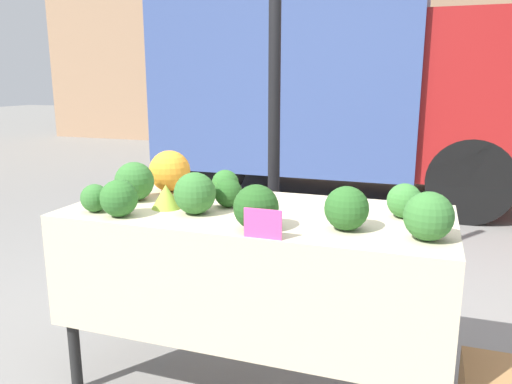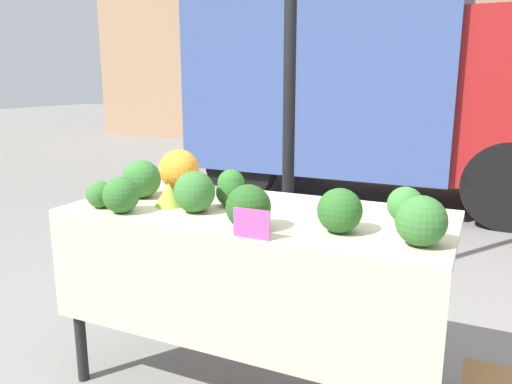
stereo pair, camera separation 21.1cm
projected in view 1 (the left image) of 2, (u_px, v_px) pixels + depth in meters
ground_plane at (256, 383)px, 2.31m from camera, size 40.00×40.00×0.00m
tent_pole at (274, 89)px, 2.83m from camera, size 0.07×0.07×2.65m
parked_truck at (337, 76)px, 5.88m from camera, size 4.18×2.13×2.66m
market_table at (251, 241)px, 2.10m from camera, size 1.62×0.74×0.83m
orange_cauliflower at (170, 171)px, 2.47m from camera, size 0.20×0.20×0.20m
romanesco_head at (166, 197)px, 2.15m from camera, size 0.13×0.13×0.10m
broccoli_head_0 at (347, 208)px, 1.84m from camera, size 0.16×0.16×0.16m
broccoli_head_1 at (405, 201)px, 2.00m from camera, size 0.14×0.14×0.14m
broccoli_head_2 at (195, 193)px, 2.06m from camera, size 0.17×0.17×0.17m
broccoli_head_3 at (134, 181)px, 2.28m from camera, size 0.18×0.18×0.18m
broccoli_head_4 at (429, 216)px, 1.72m from camera, size 0.17×0.17×0.17m
broccoli_head_5 at (225, 183)px, 2.36m from camera, size 0.13×0.13×0.13m
broccoli_head_6 at (256, 207)px, 1.84m from camera, size 0.17×0.17×0.17m
broccoli_head_7 at (95, 198)px, 2.09m from camera, size 0.12×0.12×0.12m
broccoli_head_8 at (119, 198)px, 2.02m from camera, size 0.15×0.15×0.15m
broccoli_head_9 at (228, 193)px, 2.17m from camera, size 0.13×0.13×0.13m
price_sign at (263, 224)px, 1.74m from camera, size 0.14×0.01×0.11m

